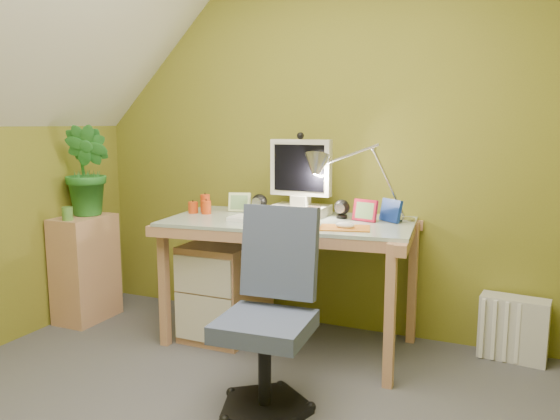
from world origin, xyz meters
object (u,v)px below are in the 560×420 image
at_px(monitor, 301,174).
at_px(potted_plant, 89,171).
at_px(desk_lamp, 374,166).
at_px(desk, 289,282).
at_px(radiator, 513,328).
at_px(side_ledge, 86,268).
at_px(task_chair, 265,326).

height_order(monitor, potted_plant, potted_plant).
bearing_deg(desk_lamp, monitor, 170.16).
bearing_deg(monitor, desk, -89.69).
height_order(potted_plant, radiator, potted_plant).
relative_size(desk_lamp, potted_plant, 1.05).
xyz_separation_m(monitor, potted_plant, (-1.39, -0.29, -0.00)).
relative_size(desk, side_ledge, 2.01).
bearing_deg(radiator, desk_lamp, -165.34).
bearing_deg(radiator, side_ledge, -163.95).
distance_m(monitor, potted_plant, 1.42).
height_order(task_chair, radiator, task_chair).
xyz_separation_m(desk, side_ledge, (-1.42, -0.16, -0.03)).
relative_size(desk_lamp, task_chair, 0.76).
relative_size(monitor, potted_plant, 0.82).
bearing_deg(monitor, desk_lamp, 0.31).
distance_m(desk, desk_lamp, 0.85).
relative_size(desk, desk_lamp, 2.25).
xyz_separation_m(desk_lamp, side_ledge, (-1.87, -0.34, -0.73)).
bearing_deg(potted_plant, radiator, 8.66).
bearing_deg(desk, monitor, 84.16).
xyz_separation_m(desk_lamp, radiator, (0.79, 0.11, -0.90)).
relative_size(monitor, task_chair, 0.60).
distance_m(side_ledge, potted_plant, 0.66).
bearing_deg(monitor, task_chair, -77.77).
bearing_deg(desk_lamp, side_ledge, -179.63).
relative_size(side_ledge, task_chair, 0.85).
xyz_separation_m(side_ledge, radiator, (2.66, 0.45, -0.17)).
xyz_separation_m(potted_plant, task_chair, (1.60, -0.67, -0.59)).
height_order(desk, potted_plant, potted_plant).
height_order(monitor, desk_lamp, desk_lamp).
height_order(desk_lamp, radiator, desk_lamp).
bearing_deg(task_chair, radiator, 42.25).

